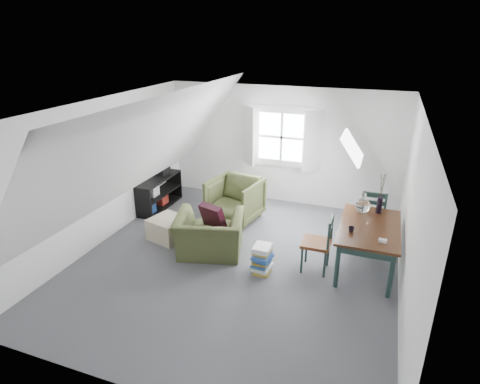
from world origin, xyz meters
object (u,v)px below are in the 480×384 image
at_px(dining_table, 369,232).
at_px(magazine_stack, 262,259).
at_px(armchair_near, 210,253).
at_px(armchair_far, 235,219).
at_px(ottoman, 168,228).
at_px(dining_chair_near, 319,243).
at_px(dining_chair_far, 373,213).
at_px(media_shelf, 157,195).

relative_size(dining_table, magazine_stack, 3.36).
height_order(armchair_near, armchair_far, armchair_far).
height_order(dining_table, magazine_stack, dining_table).
height_order(armchair_near, dining_table, dining_table).
distance_m(armchair_near, ottoman, 0.98).
relative_size(armchair_far, ottoman, 1.61).
bearing_deg(dining_chair_near, magazine_stack, -75.28).
distance_m(dining_chair_far, media_shelf, 4.35).
relative_size(armchair_far, dining_table, 0.63).
bearing_deg(magazine_stack, armchair_near, 166.81).
height_order(ottoman, media_shelf, media_shelf).
distance_m(dining_chair_near, media_shelf, 3.83).
bearing_deg(armchair_near, ottoman, -29.77).
distance_m(armchair_near, dining_chair_far, 2.97).
bearing_deg(media_shelf, dining_table, -14.27).
bearing_deg(dining_chair_far, magazine_stack, 52.73).
height_order(armchair_near, dining_chair_near, dining_chair_near).
height_order(armchair_far, dining_chair_far, dining_chair_far).
xyz_separation_m(armchair_near, dining_chair_far, (2.52, 1.47, 0.51)).
height_order(dining_table, dining_chair_near, dining_chair_near).
xyz_separation_m(dining_chair_near, media_shelf, (-3.62, 1.23, -0.19)).
bearing_deg(dining_chair_far, dining_chair_near, 66.26).
distance_m(armchair_near, media_shelf, 2.29).
relative_size(armchair_near, dining_table, 0.73).
distance_m(ottoman, dining_chair_far, 3.68).
height_order(armchair_far, dining_chair_near, dining_chair_near).
bearing_deg(magazine_stack, dining_chair_far, 48.20).
bearing_deg(armchair_far, armchair_near, -76.86).
relative_size(armchair_far, dining_chair_far, 0.97).
relative_size(dining_chair_far, media_shelf, 0.76).
relative_size(dining_chair_near, media_shelf, 0.72).
bearing_deg(media_shelf, armchair_near, -38.85).
distance_m(armchair_near, magazine_stack, 1.05).
height_order(media_shelf, magazine_stack, media_shelf).
height_order(armchair_far, dining_table, dining_table).
height_order(ottoman, dining_chair_near, dining_chair_near).
xyz_separation_m(armchair_near, dining_table, (2.51, 0.43, 0.65)).
distance_m(armchair_near, dining_table, 2.63).
relative_size(armchair_near, armchair_far, 1.15).
bearing_deg(ottoman, magazine_stack, -13.74).
relative_size(dining_table, dining_chair_far, 1.54).
distance_m(dining_table, dining_chair_near, 0.79).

